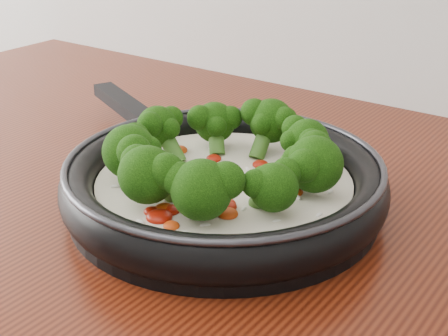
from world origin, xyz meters
The scene contains 1 object.
skillet centered at (-0.01, 1.05, 0.94)m, with size 0.58×0.47×0.10m.
Camera 1 is at (0.37, 0.53, 1.24)m, focal length 52.28 mm.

